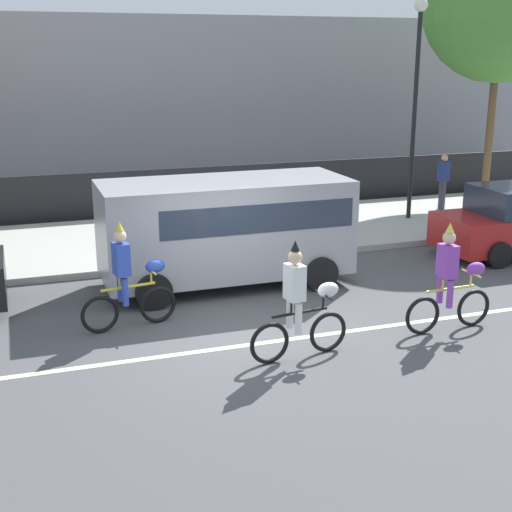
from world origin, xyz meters
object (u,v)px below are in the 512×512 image
at_px(parade_cyclist_cobalt, 129,282).
at_px(parked_van_grey, 229,224).
at_px(street_lamp_post, 417,78).
at_px(parade_cyclist_zebra, 301,307).
at_px(pedestrian_onlooker, 443,180).
at_px(parade_cyclist_purple, 451,284).

height_order(parade_cyclist_cobalt, parked_van_grey, parked_van_grey).
bearing_deg(parade_cyclist_cobalt, street_lamp_post, 31.77).
height_order(parade_cyclist_cobalt, parade_cyclist_zebra, same).
xyz_separation_m(parade_cyclist_cobalt, parked_van_grey, (2.34, 1.78, 0.44)).
relative_size(parade_cyclist_cobalt, parked_van_grey, 0.38).
bearing_deg(pedestrian_onlooker, parade_cyclist_zebra, -133.94).
distance_m(parked_van_grey, street_lamp_post, 7.83).
height_order(parade_cyclist_zebra, pedestrian_onlooker, parade_cyclist_zebra).
relative_size(parade_cyclist_cobalt, parade_cyclist_zebra, 1.00).
bearing_deg(pedestrian_onlooker, parade_cyclist_purple, -122.32).
bearing_deg(pedestrian_onlooker, street_lamp_post, -155.43).
xyz_separation_m(parade_cyclist_purple, pedestrian_onlooker, (5.07, 8.01, 0.17)).
height_order(parade_cyclist_zebra, parked_van_grey, parked_van_grey).
relative_size(parked_van_grey, pedestrian_onlooker, 3.09).
distance_m(parade_cyclist_zebra, pedestrian_onlooker, 11.44).
xyz_separation_m(parked_van_grey, street_lamp_post, (6.39, 3.63, 2.71)).
height_order(parade_cyclist_cobalt, parade_cyclist_purple, same).
distance_m(parade_cyclist_purple, street_lamp_post, 8.71).
xyz_separation_m(parade_cyclist_purple, street_lamp_post, (3.54, 7.31, 3.15)).
bearing_deg(parade_cyclist_cobalt, parade_cyclist_purple, -20.17).
bearing_deg(parked_van_grey, street_lamp_post, 29.58).
distance_m(parade_cyclist_cobalt, pedestrian_onlooker, 11.94).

